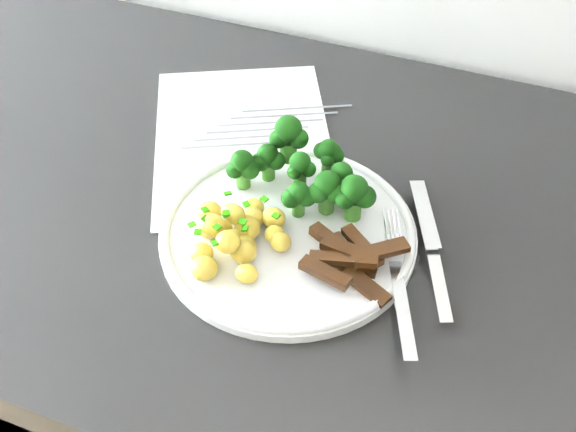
{
  "coord_description": "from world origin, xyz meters",
  "views": [
    {
      "loc": [
        0.18,
        1.17,
        1.44
      ],
      "look_at": [
        0.01,
        1.62,
        0.95
      ],
      "focal_mm": 44.56,
      "sensor_mm": 36.0,
      "label": 1
    }
  ],
  "objects_px": {
    "beef_strips": "(349,259)",
    "knife": "(434,264)",
    "recipe_paper": "(243,139)",
    "potatoes": "(236,235)",
    "fork": "(399,286)",
    "broccoli": "(309,170)",
    "plate": "(288,232)"
  },
  "relations": [
    {
      "from": "broccoli",
      "to": "potatoes",
      "type": "bearing_deg",
      "value": -113.15
    },
    {
      "from": "recipe_paper",
      "to": "fork",
      "type": "height_order",
      "value": "fork"
    },
    {
      "from": "recipe_paper",
      "to": "fork",
      "type": "bearing_deg",
      "value": -35.29
    },
    {
      "from": "beef_strips",
      "to": "potatoes",
      "type": "bearing_deg",
      "value": -173.17
    },
    {
      "from": "broccoli",
      "to": "knife",
      "type": "bearing_deg",
      "value": -18.37
    },
    {
      "from": "beef_strips",
      "to": "knife",
      "type": "height_order",
      "value": "beef_strips"
    },
    {
      "from": "recipe_paper",
      "to": "potatoes",
      "type": "relative_size",
      "value": 2.96
    },
    {
      "from": "recipe_paper",
      "to": "potatoes",
      "type": "bearing_deg",
      "value": -68.27
    },
    {
      "from": "broccoli",
      "to": "knife",
      "type": "xyz_separation_m",
      "value": [
        0.14,
        -0.05,
        -0.03
      ]
    },
    {
      "from": "beef_strips",
      "to": "knife",
      "type": "distance_m",
      "value": 0.08
    },
    {
      "from": "beef_strips",
      "to": "fork",
      "type": "height_order",
      "value": "beef_strips"
    },
    {
      "from": "fork",
      "to": "recipe_paper",
      "type": "bearing_deg",
      "value": 144.71
    },
    {
      "from": "recipe_paper",
      "to": "beef_strips",
      "type": "relative_size",
      "value": 3.49
    },
    {
      "from": "plate",
      "to": "broccoli",
      "type": "xyz_separation_m",
      "value": [
        -0.0,
        0.06,
        0.03
      ]
    },
    {
      "from": "potatoes",
      "to": "fork",
      "type": "xyz_separation_m",
      "value": [
        0.16,
        0.0,
        -0.0
      ]
    },
    {
      "from": "broccoli",
      "to": "knife",
      "type": "relative_size",
      "value": 0.91
    },
    {
      "from": "recipe_paper",
      "to": "broccoli",
      "type": "bearing_deg",
      "value": -32.61
    },
    {
      "from": "potatoes",
      "to": "knife",
      "type": "xyz_separation_m",
      "value": [
        0.18,
        0.05,
        -0.01
      ]
    },
    {
      "from": "plate",
      "to": "beef_strips",
      "type": "xyz_separation_m",
      "value": [
        0.07,
        -0.02,
        0.01
      ]
    },
    {
      "from": "recipe_paper",
      "to": "broccoli",
      "type": "height_order",
      "value": "broccoli"
    },
    {
      "from": "broccoli",
      "to": "fork",
      "type": "height_order",
      "value": "broccoli"
    },
    {
      "from": "recipe_paper",
      "to": "potatoes",
      "type": "height_order",
      "value": "potatoes"
    },
    {
      "from": "fork",
      "to": "broccoli",
      "type": "bearing_deg",
      "value": 142.55
    },
    {
      "from": "knife",
      "to": "broccoli",
      "type": "bearing_deg",
      "value": 161.63
    },
    {
      "from": "potatoes",
      "to": "knife",
      "type": "relative_size",
      "value": 0.66
    },
    {
      "from": "potatoes",
      "to": "beef_strips",
      "type": "xyz_separation_m",
      "value": [
        0.11,
        0.01,
        -0.0
      ]
    },
    {
      "from": "recipe_paper",
      "to": "potatoes",
      "type": "xyz_separation_m",
      "value": [
        0.06,
        -0.16,
        0.02
      ]
    },
    {
      "from": "potatoes",
      "to": "knife",
      "type": "bearing_deg",
      "value": 13.9
    },
    {
      "from": "recipe_paper",
      "to": "beef_strips",
      "type": "distance_m",
      "value": 0.23
    },
    {
      "from": "recipe_paper",
      "to": "fork",
      "type": "relative_size",
      "value": 1.98
    },
    {
      "from": "potatoes",
      "to": "knife",
      "type": "height_order",
      "value": "potatoes"
    },
    {
      "from": "plate",
      "to": "beef_strips",
      "type": "bearing_deg",
      "value": -17.68
    }
  ]
}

